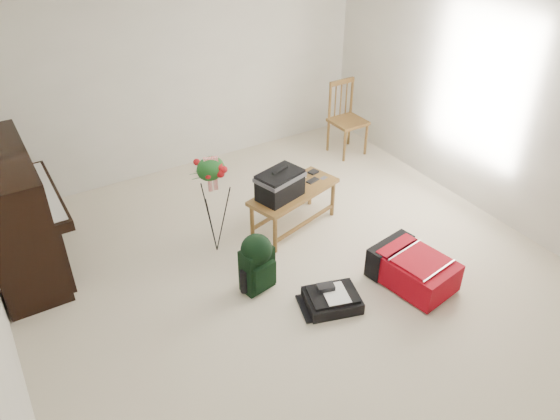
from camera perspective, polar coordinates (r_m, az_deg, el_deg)
floor at (r=5.35m, az=1.98°, el=-7.40°), size 5.00×5.50×0.01m
ceiling at (r=4.16m, az=2.68°, el=19.55°), size 5.00×5.50×0.01m
wall_back at (r=6.88m, az=-10.75°, el=13.91°), size 5.00×0.04×2.50m
wall_right at (r=6.24m, az=22.18°, el=9.90°), size 0.04×5.50×2.50m
piano at (r=5.74m, az=-25.99°, el=-0.62°), size 0.71×1.50×1.25m
bench at (r=5.70m, az=0.25°, el=2.61°), size 1.12×0.68×0.81m
dining_chair at (r=7.45m, az=6.97°, el=9.41°), size 0.43×0.43×0.98m
red_suitcase at (r=5.39m, az=13.35°, el=-5.74°), size 0.62×0.83×0.32m
black_duffel at (r=5.07m, az=5.46°, el=-9.24°), size 0.57×0.51×0.20m
green_backpack at (r=5.06m, az=-2.42°, el=-5.27°), size 0.33×0.31×0.60m
flower_stand at (r=5.44m, az=-6.97°, el=0.43°), size 0.44×0.44×1.13m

